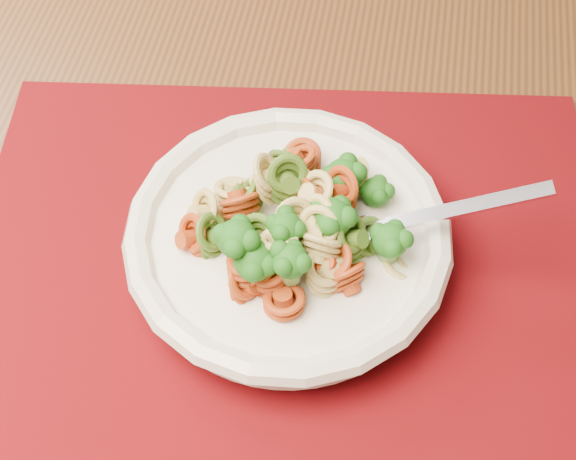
# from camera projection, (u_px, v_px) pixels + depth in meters

# --- Properties ---
(dining_table) EXTENTS (1.47, 0.99, 0.74)m
(dining_table) POSITION_uv_depth(u_px,v_px,m) (310.00, 294.00, 0.69)
(dining_table) COLOR #583618
(dining_table) RESTS_ON ground
(placemat) EXTENTS (0.53, 0.45, 0.00)m
(placemat) POSITION_uv_depth(u_px,v_px,m) (287.00, 273.00, 0.58)
(placemat) COLOR #590703
(placemat) RESTS_ON dining_table
(pasta_bowl) EXTENTS (0.23, 0.23, 0.04)m
(pasta_bowl) POSITION_uv_depth(u_px,v_px,m) (288.00, 240.00, 0.56)
(pasta_bowl) COLOR white
(pasta_bowl) RESTS_ON placemat
(pasta_broccoli_heap) EXTENTS (0.20, 0.20, 0.06)m
(pasta_broccoli_heap) POSITION_uv_depth(u_px,v_px,m) (288.00, 225.00, 0.55)
(pasta_broccoli_heap) COLOR tan
(pasta_broccoli_heap) RESTS_ON pasta_bowl
(fork) EXTENTS (0.18, 0.07, 0.08)m
(fork) POSITION_uv_depth(u_px,v_px,m) (351.00, 233.00, 0.55)
(fork) COLOR silver
(fork) RESTS_ON pasta_bowl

